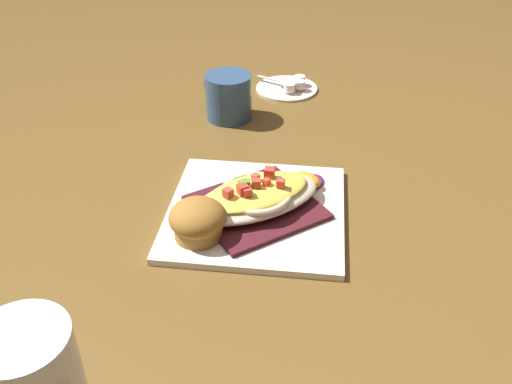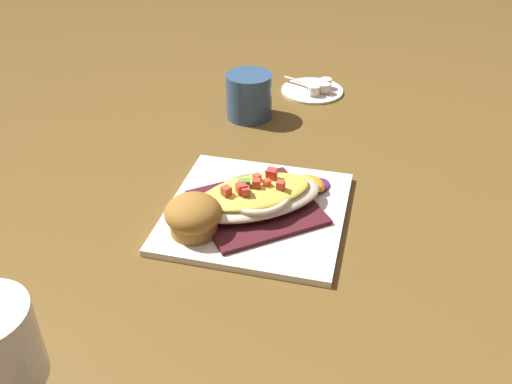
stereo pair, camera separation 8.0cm
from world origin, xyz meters
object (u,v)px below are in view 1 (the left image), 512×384
square_plate (256,212)px  orange_garnish (308,180)px  creamer_cup_0 (289,87)px  creamer_cup_2 (300,80)px  gratin_dish (256,195)px  muffin (198,220)px  coffee_mug (228,99)px  stemmed_glass (32,377)px  creamer_cup_1 (299,85)px  spoon (286,83)px  creamer_saucer (287,87)px

square_plate → orange_garnish: 0.10m
creamer_cup_0 → creamer_cup_2: same height
square_plate → gratin_dish: gratin_dish is taller
muffin → creamer_cup_2: (-0.19, -0.51, -0.02)m
coffee_mug → stemmed_glass: 0.69m
stemmed_glass → coffee_mug: bearing=-103.3°
muffin → creamer_cup_0: muffin is taller
gratin_dish → creamer_cup_1: (-0.10, -0.42, -0.02)m
stemmed_glass → orange_garnish: bearing=-124.4°
creamer_cup_1 → gratin_dish: bearing=76.2°
stemmed_glass → spoon: bearing=-109.2°
square_plate → orange_garnish: bearing=-143.8°
spoon → creamer_cup_0: 0.03m
orange_garnish → creamer_cup_1: 0.36m
creamer_cup_2 → muffin: bearing=69.8°
muffin → creamer_cup_2: size_ratio=3.24×
square_plate → creamer_cup_0: creamer_cup_0 is taller
coffee_mug → creamer_saucer: size_ratio=0.81×
gratin_dish → orange_garnish: 0.10m
creamer_cup_1 → spoon: bearing=-32.8°
orange_garnish → creamer_cup_0: size_ratio=2.64×
creamer_cup_0 → creamer_cup_2: 0.05m
spoon → creamer_cup_1: size_ratio=3.60×
square_plate → creamer_saucer: same height
coffee_mug → spoon: size_ratio=1.21×
orange_garnish → spoon: orange_garnish is taller
stemmed_glass → gratin_dish: bearing=-119.6°
orange_garnish → spoon: 0.38m
spoon → creamer_cup_0: (-0.01, 0.03, 0.00)m
orange_garnish → creamer_saucer: (0.00, -0.38, -0.01)m
creamer_cup_0 → square_plate: bearing=78.7°
square_plate → coffee_mug: coffee_mug is taller
square_plate → orange_garnish: (-0.08, -0.06, 0.01)m
creamer_saucer → creamer_cup_2: (-0.03, -0.01, 0.01)m
square_plate → creamer_cup_0: bearing=-101.3°
creamer_cup_2 → orange_garnish: bearing=86.4°
square_plate → creamer_saucer: size_ratio=1.98×
creamer_saucer → stemmed_glass: bearing=70.5°
square_plate → creamer_cup_1: bearing=-103.8°
spoon → creamer_cup_2: 0.03m
square_plate → stemmed_glass: (0.20, 0.35, 0.09)m
creamer_saucer → coffee_mug: bearing=45.2°
square_plate → orange_garnish: orange_garnish is taller
square_plate → muffin: size_ratio=3.27×
square_plate → coffee_mug: (0.04, -0.32, 0.03)m
orange_garnish → creamer_cup_1: size_ratio=2.64×
square_plate → muffin: muffin is taller
creamer_cup_1 → creamer_cup_2: same height
muffin → square_plate: bearing=-143.8°
coffee_mug → creamer_cup_1: coffee_mug is taller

